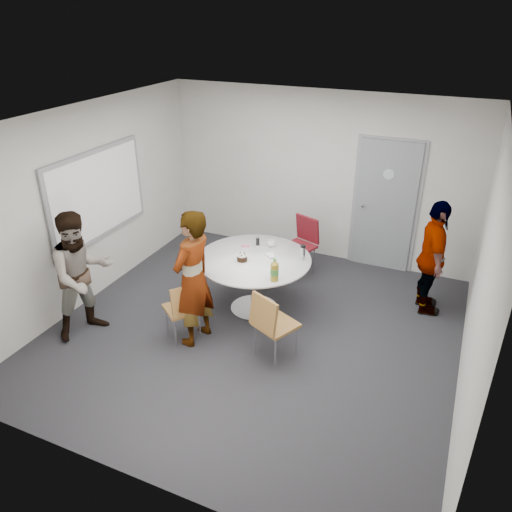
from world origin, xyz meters
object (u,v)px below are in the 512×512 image
at_px(table, 255,266).
at_px(chair_far, 302,240).
at_px(chair_near_right, 271,321).
at_px(person_right, 432,258).
at_px(whiteboard, 98,195).
at_px(person_left, 82,275).
at_px(chair_near_left, 184,306).
at_px(door, 385,206).
at_px(person_main, 193,279).

bearing_deg(table, chair_far, 80.08).
distance_m(chair_near_right, person_right, 2.44).
bearing_deg(person_right, chair_near_right, 125.10).
bearing_deg(chair_near_right, person_right, 75.56).
height_order(whiteboard, person_left, whiteboard).
xyz_separation_m(table, chair_near_left, (-0.51, -1.01, -0.18)).
bearing_deg(door, chair_near_right, -103.26).
bearing_deg(chair_far, person_right, -169.41).
distance_m(door, whiteboard, 4.25).
xyz_separation_m(door, whiteboard, (-3.56, -2.28, 0.42)).
xyz_separation_m(chair_near_right, person_left, (-2.36, -0.40, 0.28)).
distance_m(whiteboard, person_main, 2.05).
distance_m(whiteboard, chair_near_left, 2.12).
height_order(chair_far, person_left, person_left).
xyz_separation_m(door, person_right, (0.85, -1.07, -0.22)).
relative_size(table, person_main, 0.87).
xyz_separation_m(table, person_right, (2.15, 0.94, 0.12)).
xyz_separation_m(whiteboard, person_left, (0.51, -1.05, -0.62)).
height_order(table, chair_far, table).
bearing_deg(chair_near_right, chair_near_left, -150.82).
relative_size(door, person_right, 1.32).
xyz_separation_m(chair_near_left, person_left, (-1.24, -0.32, 0.32)).
relative_size(chair_near_right, person_main, 0.51).
bearing_deg(chair_far, person_left, 73.36).
height_order(chair_near_right, chair_far, chair_far).
height_order(person_main, person_left, person_main).
relative_size(whiteboard, chair_far, 2.06).
xyz_separation_m(person_left, person_right, (3.90, 2.27, -0.03)).
distance_m(chair_near_left, person_right, 3.31).
bearing_deg(door, person_main, -120.12).
bearing_deg(person_right, chair_near_left, 110.89).
relative_size(whiteboard, person_right, 1.18).
bearing_deg(person_left, table, -27.87).
relative_size(door, table, 1.39).
relative_size(whiteboard, chair_near_right, 2.11).
bearing_deg(chair_near_left, chair_far, 20.23).
bearing_deg(person_left, person_right, -34.75).
bearing_deg(whiteboard, person_right, 15.42).
xyz_separation_m(chair_near_right, person_main, (-1.01, 0.00, 0.33)).
height_order(table, person_main, person_main).
relative_size(chair_near_left, chair_far, 0.90).
bearing_deg(chair_near_right, person_main, -155.00).
height_order(chair_near_left, person_left, person_left).
relative_size(table, chair_near_left, 1.83).
relative_size(table, chair_near_right, 1.69).
relative_size(table, chair_far, 1.65).
height_order(whiteboard, chair_near_left, whiteboard).
xyz_separation_m(person_main, person_left, (-1.35, -0.40, -0.05)).
relative_size(chair_far, person_right, 0.57).
bearing_deg(chair_near_left, table, 11.14).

